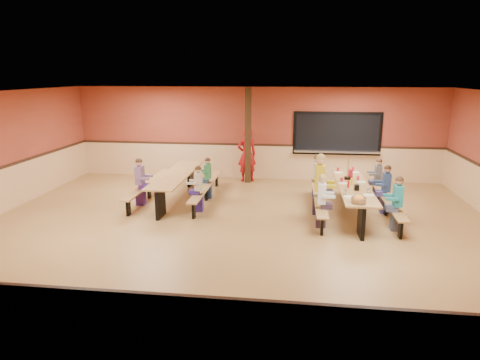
# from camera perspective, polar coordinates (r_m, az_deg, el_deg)

# --- Properties ---
(ground) EXTENTS (12.00, 12.00, 0.00)m
(ground) POSITION_cam_1_polar(r_m,az_deg,el_deg) (9.63, -0.63, -6.74)
(ground) COLOR olive
(ground) RESTS_ON ground
(room_envelope) EXTENTS (12.04, 10.04, 3.02)m
(room_envelope) POSITION_cam_1_polar(r_m,az_deg,el_deg) (9.41, -0.64, -2.80)
(room_envelope) COLOR #963D2B
(room_envelope) RESTS_ON ground
(kitchen_pass_through) EXTENTS (2.78, 0.28, 1.38)m
(kitchen_pass_through) POSITION_cam_1_polar(r_m,az_deg,el_deg) (14.08, 12.80, 5.82)
(kitchen_pass_through) COLOR black
(kitchen_pass_through) RESTS_ON ground
(structural_post) EXTENTS (0.18, 0.18, 3.00)m
(structural_post) POSITION_cam_1_polar(r_m,az_deg,el_deg) (13.53, 1.08, 5.90)
(structural_post) COLOR black
(structural_post) RESTS_ON ground
(cafeteria_table_main) EXTENTS (1.91, 3.70, 0.74)m
(cafeteria_table_main) POSITION_cam_1_polar(r_m,az_deg,el_deg) (10.96, 14.79, -1.73)
(cafeteria_table_main) COLOR #9E743F
(cafeteria_table_main) RESTS_ON ground
(cafeteria_table_second) EXTENTS (1.91, 3.70, 0.74)m
(cafeteria_table_second) POSITION_cam_1_polar(r_m,az_deg,el_deg) (11.97, -8.37, -0.09)
(cafeteria_table_second) COLOR #9E743F
(cafeteria_table_second) RESTS_ON ground
(seated_child_white_left) EXTENTS (0.37, 0.30, 1.21)m
(seated_child_white_left) POSITION_cam_1_polar(r_m,az_deg,el_deg) (9.84, 10.81, -2.81)
(seated_child_white_left) COLOR white
(seated_child_white_left) RESTS_ON ground
(seated_adult_yellow) EXTENTS (0.50, 0.41, 1.49)m
(seated_adult_yellow) POSITION_cam_1_polar(r_m,az_deg,el_deg) (10.73, 10.55, -0.62)
(seated_adult_yellow) COLOR gold
(seated_adult_yellow) RESTS_ON ground
(seated_child_grey_left) EXTENTS (0.35, 0.29, 1.17)m
(seated_child_grey_left) POSITION_cam_1_polar(r_m,az_deg,el_deg) (12.27, 10.15, 0.48)
(seated_child_grey_left) COLOR silver
(seated_child_grey_left) RESTS_ON ground
(seated_child_teal_right) EXTENTS (0.37, 0.31, 1.22)m
(seated_child_teal_right) POSITION_cam_1_polar(r_m,az_deg,el_deg) (10.08, 20.22, -3.03)
(seated_child_teal_right) COLOR teal
(seated_child_teal_right) RESTS_ON ground
(seated_child_navy_right) EXTENTS (0.37, 0.30, 1.21)m
(seated_child_navy_right) POSITION_cam_1_polar(r_m,az_deg,el_deg) (11.24, 18.87, -1.21)
(seated_child_navy_right) COLOR navy
(seated_child_navy_right) RESTS_ON ground
(seated_child_char_right) EXTENTS (0.34, 0.28, 1.16)m
(seated_child_char_right) POSITION_cam_1_polar(r_m,az_deg,el_deg) (12.30, 17.88, 0.01)
(seated_child_char_right) COLOR #51545D
(seated_child_char_right) RESTS_ON ground
(seated_child_purple_sec) EXTENTS (0.39, 0.32, 1.24)m
(seated_child_purple_sec) POSITION_cam_1_polar(r_m,az_deg,el_deg) (11.59, -13.17, -0.29)
(seated_child_purple_sec) COLOR slate
(seated_child_purple_sec) RESTS_ON ground
(seated_child_green_sec) EXTENTS (0.33, 0.27, 1.14)m
(seated_child_green_sec) POSITION_cam_1_polar(r_m,az_deg,el_deg) (11.96, -4.30, 0.22)
(seated_child_green_sec) COLOR #307947
(seated_child_green_sec) RESTS_ON ground
(seated_child_tan_sec) EXTENTS (0.35, 0.28, 1.16)m
(seated_child_tan_sec) POSITION_cam_1_polar(r_m,az_deg,el_deg) (10.83, -5.56, -1.21)
(seated_child_tan_sec) COLOR #B9AC96
(seated_child_tan_sec) RESTS_ON ground
(standing_woman) EXTENTS (0.75, 0.64, 1.73)m
(standing_woman) POSITION_cam_1_polar(r_m,az_deg,el_deg) (13.79, 0.92, 3.38)
(standing_woman) COLOR red
(standing_woman) RESTS_ON ground
(punch_pitcher) EXTENTS (0.16, 0.16, 0.22)m
(punch_pitcher) POSITION_cam_1_polar(r_m,az_deg,el_deg) (11.63, 14.44, 0.84)
(punch_pitcher) COLOR red
(punch_pitcher) RESTS_ON cafeteria_table_main
(chip_bowl) EXTENTS (0.32, 0.32, 0.15)m
(chip_bowl) POSITION_cam_1_polar(r_m,az_deg,el_deg) (9.40, 15.54, -2.56)
(chip_bowl) COLOR #FFA428
(chip_bowl) RESTS_ON cafeteria_table_main
(napkin_dispenser) EXTENTS (0.10, 0.14, 0.13)m
(napkin_dispenser) POSITION_cam_1_polar(r_m,az_deg,el_deg) (10.44, 15.29, -0.96)
(napkin_dispenser) COLOR black
(napkin_dispenser) RESTS_ON cafeteria_table_main
(condiment_mustard) EXTENTS (0.06, 0.06, 0.17)m
(condiment_mustard) POSITION_cam_1_polar(r_m,az_deg,el_deg) (10.88, 14.67, -0.21)
(condiment_mustard) COLOR yellow
(condiment_mustard) RESTS_ON cafeteria_table_main
(condiment_ketchup) EXTENTS (0.06, 0.06, 0.17)m
(condiment_ketchup) POSITION_cam_1_polar(r_m,az_deg,el_deg) (10.64, 14.25, -0.49)
(condiment_ketchup) COLOR #B2140F
(condiment_ketchup) RESTS_ON cafeteria_table_main
(table_paddle) EXTENTS (0.16, 0.16, 0.56)m
(table_paddle) POSITION_cam_1_polar(r_m,az_deg,el_deg) (11.43, 14.17, 0.77)
(table_paddle) COLOR black
(table_paddle) RESTS_ON cafeteria_table_main
(place_settings) EXTENTS (0.65, 3.30, 0.11)m
(place_settings) POSITION_cam_1_polar(r_m,az_deg,el_deg) (10.89, 14.87, -0.37)
(place_settings) COLOR beige
(place_settings) RESTS_ON cafeteria_table_main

